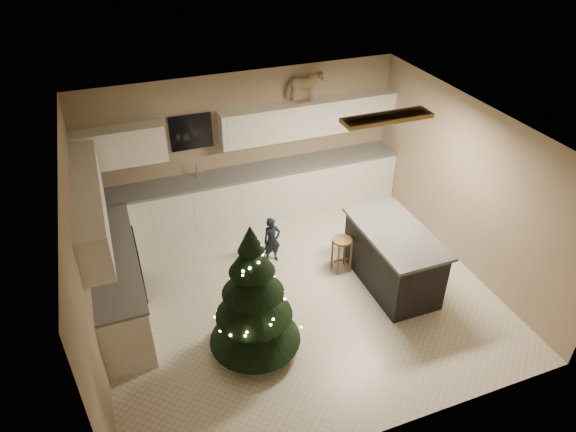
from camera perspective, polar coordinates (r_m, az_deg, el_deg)
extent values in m
plane|color=beige|center=(7.77, 0.92, -8.43)|extent=(5.50, 5.50, 0.00)
cube|color=gray|center=(9.04, -4.88, 7.86)|extent=(5.50, 0.02, 2.60)
cube|color=gray|center=(5.30, 11.36, -14.74)|extent=(5.50, 0.02, 2.60)
cube|color=gray|center=(6.65, -21.68, -5.12)|extent=(0.02, 5.00, 2.60)
cube|color=gray|center=(8.25, 19.11, 3.35)|extent=(0.02, 5.00, 2.60)
cube|color=silver|center=(6.34, 1.14, 9.34)|extent=(5.50, 5.00, 0.02)
cube|color=brown|center=(6.99, 10.95, 10.66)|extent=(1.25, 0.32, 0.06)
cube|color=white|center=(7.00, 10.92, 10.39)|extent=(1.15, 0.24, 0.02)
cube|color=silver|center=(9.19, -4.09, 2.32)|extent=(5.48, 0.60, 0.90)
cube|color=silver|center=(7.63, -18.33, -7.03)|extent=(0.60, 2.60, 0.90)
cube|color=slate|center=(8.94, -4.19, 4.87)|extent=(5.48, 0.62, 0.04)
cube|color=slate|center=(7.34, -18.89, -4.22)|extent=(0.62, 2.60, 0.04)
cube|color=silver|center=(8.45, -18.20, 7.33)|extent=(1.40, 0.35, 0.60)
cube|color=silver|center=(9.07, 2.42, 10.82)|extent=(3.20, 0.35, 0.60)
cube|color=silver|center=(7.03, -21.19, 1.21)|extent=(0.35, 2.60, 0.60)
cube|color=black|center=(8.67, -10.72, 9.14)|extent=(0.70, 0.04, 0.60)
cube|color=#99999E|center=(8.79, -9.83, 3.73)|extent=(0.55, 0.40, 0.06)
cylinder|color=#99999E|center=(8.80, -10.07, 4.93)|extent=(0.03, 0.03, 0.24)
cube|color=black|center=(7.86, -18.38, -5.65)|extent=(0.64, 0.75, 0.90)
cube|color=black|center=(7.53, -21.05, -2.46)|extent=(0.10, 0.75, 0.30)
cube|color=black|center=(7.82, 11.52, -4.67)|extent=(0.80, 1.60, 0.90)
cube|color=#323233|center=(7.54, 11.92, -1.82)|extent=(0.90, 1.70, 0.05)
cylinder|color=brown|center=(7.88, 6.07, -2.70)|extent=(0.30, 0.30, 0.04)
cylinder|color=brown|center=(7.94, 5.59, -4.99)|extent=(0.03, 0.03, 0.55)
cylinder|color=brown|center=(8.02, 6.98, -4.63)|extent=(0.03, 0.03, 0.55)
cylinder|color=brown|center=(8.09, 4.93, -4.10)|extent=(0.03, 0.03, 0.55)
cylinder|color=brown|center=(8.17, 6.30, -3.77)|extent=(0.03, 0.03, 0.55)
cube|color=brown|center=(8.11, 5.91, -4.89)|extent=(0.23, 0.03, 0.03)
cylinder|color=#3F2816|center=(6.92, -3.64, -13.64)|extent=(0.10, 0.10, 0.26)
cone|color=black|center=(6.67, -3.74, -11.61)|extent=(1.18, 1.18, 0.61)
cone|color=black|center=(6.40, -3.87, -9.13)|extent=(0.97, 0.97, 0.52)
cone|color=black|center=(6.17, -3.99, -6.75)|extent=(0.77, 0.77, 0.48)
cone|color=black|center=(5.97, -4.11, -4.52)|extent=(0.56, 0.56, 0.44)
cone|color=black|center=(5.82, -4.21, -2.49)|extent=(0.31, 0.31, 0.35)
sphere|color=#FFD88C|center=(6.99, 1.27, -11.87)|extent=(0.03, 0.03, 0.03)
sphere|color=#FFD88C|center=(7.10, 0.07, -10.47)|extent=(0.03, 0.03, 0.03)
sphere|color=#FFD88C|center=(7.16, -1.57, -9.52)|extent=(0.03, 0.03, 0.03)
sphere|color=#FFD88C|center=(7.16, -3.42, -9.06)|extent=(0.03, 0.03, 0.03)
sphere|color=#FFD88C|center=(7.10, -5.21, -9.07)|extent=(0.03, 0.03, 0.03)
sphere|color=#FFD88C|center=(6.99, -6.73, -9.51)|extent=(0.03, 0.03, 0.03)
sphere|color=#FFD88C|center=(6.84, -7.77, -10.25)|extent=(0.03, 0.03, 0.03)
sphere|color=#FFD88C|center=(6.66, -8.18, -11.16)|extent=(0.03, 0.03, 0.03)
sphere|color=#FFD88C|center=(6.49, -7.89, -12.04)|extent=(0.03, 0.03, 0.03)
sphere|color=#FFD88C|center=(6.34, -6.94, -12.71)|extent=(0.03, 0.03, 0.03)
sphere|color=#FFD88C|center=(6.23, -5.50, -12.99)|extent=(0.03, 0.03, 0.03)
sphere|color=#FFD88C|center=(6.18, -3.85, -12.79)|extent=(0.03, 0.03, 0.03)
sphere|color=#FFD88C|center=(6.17, -2.31, -12.12)|extent=(0.03, 0.03, 0.03)
sphere|color=#FFD88C|center=(6.22, -1.15, -11.08)|extent=(0.03, 0.03, 0.03)
sphere|color=#FFD88C|center=(6.29, -0.54, -9.85)|extent=(0.03, 0.03, 0.03)
sphere|color=#FFD88C|center=(6.37, -0.51, -8.60)|extent=(0.03, 0.03, 0.03)
sphere|color=#FFD88C|center=(6.44, -1.00, -7.49)|extent=(0.03, 0.03, 0.03)
sphere|color=#FFD88C|center=(6.48, -1.87, -6.60)|extent=(0.03, 0.03, 0.03)
sphere|color=#FFD88C|center=(6.49, -2.96, -6.01)|extent=(0.03, 0.03, 0.03)
sphere|color=#FFD88C|center=(6.47, -4.09, -5.70)|extent=(0.03, 0.03, 0.03)
sphere|color=#FFD88C|center=(6.41, -5.11, -5.66)|extent=(0.03, 0.03, 0.03)
sphere|color=#FFD88C|center=(6.32, -5.86, -5.80)|extent=(0.03, 0.03, 0.03)
sphere|color=#FFD88C|center=(6.21, -6.27, -6.06)|extent=(0.03, 0.03, 0.03)
sphere|color=#FFD88C|center=(6.11, -6.29, -6.31)|extent=(0.03, 0.03, 0.03)
sphere|color=#FFD88C|center=(6.01, -5.95, -6.47)|extent=(0.03, 0.03, 0.03)
sphere|color=#FFD88C|center=(5.93, -5.35, -6.45)|extent=(0.03, 0.03, 0.03)
sphere|color=#FFD88C|center=(5.88, -4.62, -6.23)|extent=(0.03, 0.03, 0.03)
sphere|color=#FFD88C|center=(5.86, -3.91, -5.79)|extent=(0.03, 0.03, 0.03)
sphere|color=#FFD88C|center=(5.85, -3.36, -5.20)|extent=(0.03, 0.03, 0.03)
sphere|color=#FFD88C|center=(5.86, -3.04, -4.51)|extent=(0.03, 0.03, 0.03)
sphere|color=#FFD88C|center=(5.88, -2.97, -3.82)|extent=(0.03, 0.03, 0.03)
sphere|color=#FFD88C|center=(5.89, -3.11, -3.18)|extent=(0.03, 0.03, 0.03)
sphere|color=#FFD88C|center=(5.89, -3.41, -2.63)|extent=(0.03, 0.03, 0.03)
sphere|color=#FFD88C|center=(5.87, -3.76, -2.19)|extent=(0.03, 0.03, 0.03)
sphere|color=#FFD88C|center=(5.84, -4.09, -1.84)|extent=(0.03, 0.03, 0.03)
sphere|color=silver|center=(6.89, 0.60, -11.38)|extent=(0.06, 0.06, 0.06)
sphere|color=silver|center=(6.89, -7.01, -10.02)|extent=(0.06, 0.06, 0.06)
sphere|color=silver|center=(6.27, -3.81, -13.50)|extent=(0.06, 0.06, 0.06)
sphere|color=silver|center=(6.63, -1.14, -8.46)|extent=(0.06, 0.06, 0.06)
sphere|color=silver|center=(6.47, -6.68, -8.37)|extent=(0.06, 0.06, 0.06)
sphere|color=silver|center=(6.08, -3.12, -9.59)|extent=(0.06, 0.06, 0.06)
sphere|color=silver|center=(6.33, -2.75, -5.86)|extent=(0.06, 0.06, 0.06)
sphere|color=silver|center=(6.10, -5.71, -6.00)|extent=(0.06, 0.06, 0.06)
sphere|color=silver|center=(5.92, -3.37, -5.50)|extent=(0.06, 0.06, 0.06)
sphere|color=silver|center=(5.98, -3.91, -3.40)|extent=(0.06, 0.06, 0.06)
sphere|color=silver|center=(5.83, -4.43, -2.77)|extent=(0.06, 0.06, 0.06)
imported|color=black|center=(8.13, -1.80, -2.71)|extent=(0.30, 0.21, 0.79)
cube|color=brown|center=(8.88, 1.88, 12.49)|extent=(0.24, 0.02, 0.02)
cube|color=brown|center=(8.95, 1.70, 12.65)|extent=(0.24, 0.02, 0.02)
imported|color=#CFBD88|center=(8.82, 1.82, 14.20)|extent=(0.63, 0.32, 0.52)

